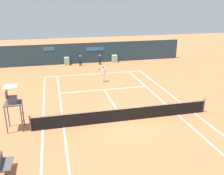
% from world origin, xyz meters
% --- Properties ---
extents(ground_plane, '(80.00, 80.00, 0.01)m').
position_xyz_m(ground_plane, '(-0.00, 0.58, 0.00)').
color(ground_plane, '#C67042').
extents(tennis_net, '(12.10, 0.10, 1.07)m').
position_xyz_m(tennis_net, '(0.00, 0.00, 0.51)').
color(tennis_net, '#4C4C51').
rests_on(tennis_net, ground_plane).
extents(sponsor_back_wall, '(25.00, 1.02, 2.58)m').
position_xyz_m(sponsor_back_wall, '(0.02, 16.97, 1.25)').
color(sponsor_back_wall, '#233D4C').
rests_on(sponsor_back_wall, ground_plane).
extents(umpire_chair, '(1.00, 1.00, 2.87)m').
position_xyz_m(umpire_chair, '(-6.92, 0.51, 1.89)').
color(umpire_chair, '#47474C').
rests_on(umpire_chair, ground_plane).
extents(player_bench, '(0.54, 1.12, 0.88)m').
position_xyz_m(player_bench, '(-6.94, -3.79, 0.51)').
color(player_bench, '#38383D').
rests_on(player_bench, ground_plane).
extents(player_on_baseline, '(0.85, 0.66, 1.88)m').
position_xyz_m(player_on_baseline, '(0.36, 8.71, 1.00)').
color(player_on_baseline, white).
rests_on(player_on_baseline, ground_plane).
extents(ball_kid_centre_post, '(0.42, 0.20, 1.27)m').
position_xyz_m(ball_kid_centre_post, '(1.40, 15.62, 0.73)').
color(ball_kid_centre_post, black).
rests_on(ball_kid_centre_post, ground_plane).
extents(ball_kid_right_post, '(0.45, 0.22, 1.35)m').
position_xyz_m(ball_kid_right_post, '(-1.04, 15.62, 0.78)').
color(ball_kid_right_post, black).
rests_on(ball_kid_right_post, ground_plane).
extents(tennis_ball_by_sideline, '(0.07, 0.07, 0.07)m').
position_xyz_m(tennis_ball_by_sideline, '(4.63, 10.88, 0.03)').
color(tennis_ball_by_sideline, '#CCE033').
rests_on(tennis_ball_by_sideline, ground_plane).
extents(tennis_ball_near_service_line, '(0.07, 0.07, 0.07)m').
position_xyz_m(tennis_ball_near_service_line, '(-0.44, 9.95, 0.03)').
color(tennis_ball_near_service_line, '#CCE033').
rests_on(tennis_ball_near_service_line, ground_plane).
extents(tennis_ball_mid_court, '(0.07, 0.07, 0.07)m').
position_xyz_m(tennis_ball_mid_court, '(0.69, 6.87, 0.03)').
color(tennis_ball_mid_court, '#CCE033').
rests_on(tennis_ball_mid_court, ground_plane).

